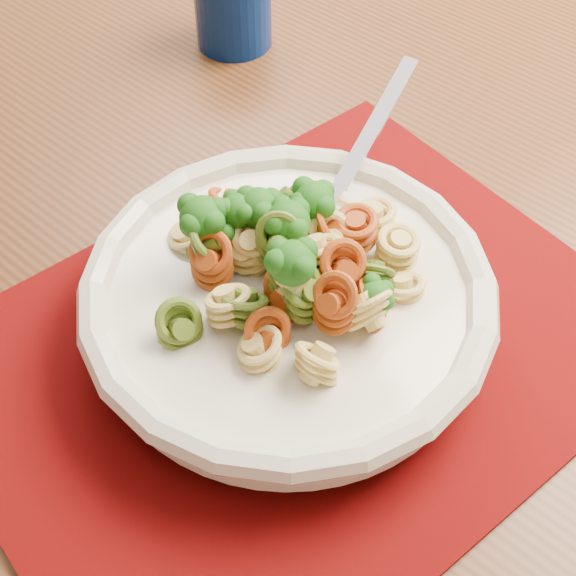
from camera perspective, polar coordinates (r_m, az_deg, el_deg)
dining_table at (r=0.59m, az=-5.31°, el=-10.08°), size 1.70×1.28×0.75m
placemat at (r=0.51m, az=0.62°, el=-4.36°), size 0.42×0.33×0.00m
pasta_bowl at (r=0.50m, az=-0.00°, el=-0.75°), size 0.26×0.26×0.05m
pasta_broccoli_heap at (r=0.48m, az=-0.00°, el=0.45°), size 0.22×0.22×0.06m
fork at (r=0.52m, az=2.46°, el=4.94°), size 0.18×0.09×0.08m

